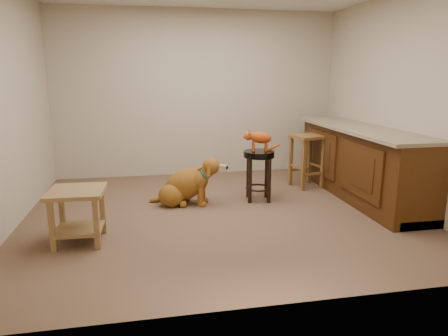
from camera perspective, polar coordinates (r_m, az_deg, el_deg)
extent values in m
cube|color=brown|center=(4.79, -0.50, -6.40)|extent=(4.50, 4.00, 0.01)
cube|color=#BDAF98|center=(6.49, -3.76, 10.48)|extent=(4.50, 0.04, 2.60)
cube|color=#BDAF98|center=(2.58, 7.52, 6.29)|extent=(4.50, 0.04, 2.60)
cube|color=#BDAF98|center=(4.67, -29.10, 7.81)|extent=(0.04, 4.00, 2.60)
cube|color=#BDAF98|center=(5.40, 23.99, 8.84)|extent=(0.04, 4.00, 2.60)
cube|color=#48270C|center=(5.60, 18.93, 0.57)|extent=(0.60, 2.50, 0.90)
cube|color=gray|center=(5.51, 19.02, 5.34)|extent=(0.70, 2.56, 0.04)
cube|color=black|center=(5.72, 18.98, -3.33)|extent=(0.52, 2.50, 0.10)
cube|color=#48270C|center=(4.97, 18.94, -0.37)|extent=(0.02, 0.90, 0.62)
cube|color=#48270C|center=(5.93, 13.73, 2.08)|extent=(0.02, 0.90, 0.62)
cube|color=#3B1F0A|center=(4.97, 18.82, -0.38)|extent=(0.02, 0.60, 0.40)
cube|color=#3B1F0A|center=(5.92, 13.63, 2.07)|extent=(0.02, 0.60, 0.40)
cylinder|color=black|center=(5.33, 6.09, -1.18)|extent=(0.05, 0.05, 0.58)
cylinder|color=black|center=(5.30, 3.48, -1.21)|extent=(0.05, 0.05, 0.58)
cylinder|color=black|center=(5.10, 6.46, -1.86)|extent=(0.05, 0.05, 0.58)
cylinder|color=black|center=(5.07, 3.73, -1.89)|extent=(0.05, 0.05, 0.58)
torus|color=black|center=(5.23, 4.92, -2.82)|extent=(0.39, 0.39, 0.03)
cylinder|color=black|center=(5.12, 5.01, 2.01)|extent=(0.40, 0.40, 0.08)
cube|color=brown|center=(6.13, 12.12, 1.20)|extent=(0.06, 0.06, 0.72)
cube|color=brown|center=(5.95, 9.52, 0.95)|extent=(0.06, 0.06, 0.72)
cube|color=brown|center=(5.87, 13.96, 0.58)|extent=(0.06, 0.06, 0.72)
cube|color=brown|center=(5.68, 11.30, 0.30)|extent=(0.06, 0.06, 0.72)
cube|color=brown|center=(5.84, 11.90, 4.43)|extent=(0.49, 0.49, 0.04)
cube|color=olive|center=(4.30, -16.95, -5.80)|extent=(0.05, 0.05, 0.50)
cube|color=olive|center=(4.38, -22.11, -5.88)|extent=(0.05, 0.05, 0.50)
cube|color=olive|center=(3.93, -17.75, -7.66)|extent=(0.05, 0.05, 0.50)
cube|color=olive|center=(4.02, -23.38, -7.69)|extent=(0.05, 0.05, 0.50)
cube|color=olive|center=(4.07, -20.34, -3.18)|extent=(0.53, 0.53, 0.04)
cube|color=olive|center=(4.19, -19.93, -8.13)|extent=(0.45, 0.45, 0.03)
ellipsoid|color=brown|center=(5.23, -6.99, -3.21)|extent=(0.38, 0.34, 0.29)
ellipsoid|color=brown|center=(5.01, -7.56, -3.97)|extent=(0.38, 0.34, 0.29)
cylinder|color=brown|center=(5.25, -5.26, -4.26)|extent=(0.10, 0.11, 0.09)
cylinder|color=brown|center=(4.99, -5.84, -5.19)|extent=(0.10, 0.11, 0.09)
ellipsoid|color=brown|center=(5.06, -5.60, -2.36)|extent=(0.73, 0.52, 0.59)
ellipsoid|color=brown|center=(5.01, -3.68, -1.62)|extent=(0.31, 0.33, 0.30)
cylinder|color=brown|center=(5.12, -3.11, -3.06)|extent=(0.09, 0.09, 0.34)
cylinder|color=brown|center=(4.97, -3.38, -3.59)|extent=(0.09, 0.09, 0.34)
sphere|color=brown|center=(5.16, -2.79, -4.67)|extent=(0.09, 0.09, 0.09)
sphere|color=brown|center=(5.01, -3.05, -5.24)|extent=(0.09, 0.09, 0.09)
cylinder|color=brown|center=(4.97, -2.87, -0.63)|extent=(0.25, 0.21, 0.22)
ellipsoid|color=brown|center=(4.94, -1.83, 0.27)|extent=(0.27, 0.25, 0.21)
cube|color=tan|center=(4.93, -0.47, 0.03)|extent=(0.16, 0.11, 0.10)
sphere|color=black|center=(4.93, 0.31, 0.07)|extent=(0.05, 0.05, 0.05)
cube|color=brown|center=(5.04, -1.90, 0.21)|extent=(0.06, 0.06, 0.16)
cube|color=brown|center=(4.86, -2.19, -0.29)|extent=(0.06, 0.06, 0.16)
torus|color=#0D5B6D|center=(4.98, -2.86, -0.73)|extent=(0.17, 0.22, 0.18)
cylinder|color=#D8BF4C|center=(4.99, -2.34, -1.45)|extent=(0.02, 0.04, 0.04)
cylinder|color=brown|center=(5.23, -9.07, -4.46)|extent=(0.28, 0.08, 0.06)
ellipsoid|color=#AA3D11|center=(5.09, 5.24, 4.36)|extent=(0.32, 0.19, 0.19)
cylinder|color=#AA3D11|center=(5.14, 4.17, 3.15)|extent=(0.03, 0.03, 0.12)
sphere|color=#AA3D11|center=(5.14, 4.16, 2.65)|extent=(0.04, 0.04, 0.04)
cylinder|color=#AA3D11|center=(5.06, 4.26, 2.99)|extent=(0.03, 0.03, 0.12)
sphere|color=#AA3D11|center=(5.07, 4.26, 2.49)|extent=(0.04, 0.04, 0.04)
cylinder|color=#AA3D11|center=(5.16, 5.97, 3.15)|extent=(0.03, 0.03, 0.12)
sphere|color=#AA3D11|center=(5.16, 5.95, 2.66)|extent=(0.04, 0.04, 0.04)
cylinder|color=#AA3D11|center=(5.08, 6.09, 2.99)|extent=(0.03, 0.03, 0.12)
sphere|color=#AA3D11|center=(5.09, 6.07, 2.49)|extent=(0.04, 0.04, 0.04)
sphere|color=#AA3D11|center=(5.07, 3.48, 4.57)|extent=(0.11, 0.11, 0.11)
sphere|color=#AA3D11|center=(5.07, 2.95, 4.45)|extent=(0.04, 0.04, 0.04)
sphere|color=brown|center=(5.07, 2.77, 4.45)|extent=(0.02, 0.02, 0.02)
cone|color=#AA3D11|center=(5.09, 3.57, 5.28)|extent=(0.05, 0.05, 0.05)
cone|color=#C66B60|center=(5.09, 3.54, 5.25)|extent=(0.03, 0.03, 0.03)
cone|color=#AA3D11|center=(5.03, 3.64, 5.17)|extent=(0.05, 0.05, 0.05)
cone|color=#C66B60|center=(5.03, 3.62, 5.14)|extent=(0.03, 0.03, 0.03)
cylinder|color=#AA3D11|center=(5.17, 6.82, 2.81)|extent=(0.23, 0.09, 0.11)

